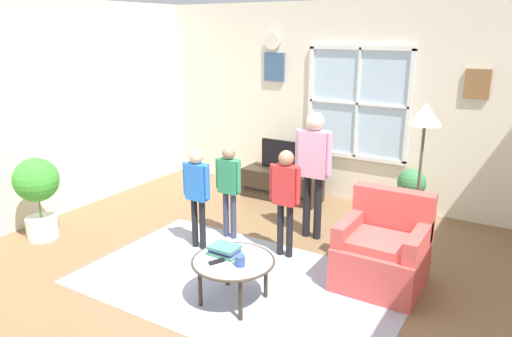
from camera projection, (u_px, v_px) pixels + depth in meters
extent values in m
cube|color=brown|center=(220.00, 286.00, 4.54)|extent=(6.25, 6.40, 0.02)
cube|color=silver|center=(343.00, 103.00, 6.59)|extent=(5.65, 0.12, 2.69)
cube|color=silver|center=(358.00, 103.00, 6.40)|extent=(1.36, 0.02, 1.45)
cube|color=white|center=(361.00, 47.00, 6.19)|extent=(1.42, 0.04, 0.06)
cube|color=white|center=(354.00, 156.00, 6.59)|extent=(1.42, 0.04, 0.06)
cube|color=white|center=(311.00, 100.00, 6.73)|extent=(0.06, 0.04, 1.45)
cube|color=white|center=(409.00, 108.00, 6.05)|extent=(0.06, 0.04, 1.45)
cube|color=white|center=(357.00, 104.00, 6.39)|extent=(0.03, 0.04, 1.45)
cube|color=white|center=(357.00, 104.00, 6.39)|extent=(1.36, 0.04, 0.03)
cube|color=#38567A|center=(274.00, 67.00, 6.91)|extent=(0.32, 0.03, 0.40)
cube|color=olive|center=(477.00, 84.00, 5.59)|extent=(0.28, 0.03, 0.34)
cylinder|color=silver|center=(273.00, 41.00, 6.82)|extent=(0.24, 0.04, 0.24)
cube|color=silver|center=(15.00, 117.00, 5.59)|extent=(0.12, 5.80, 2.69)
cube|color=#999EAD|center=(240.00, 282.00, 4.59)|extent=(3.04, 1.86, 0.01)
cube|color=#2D2319|center=(282.00, 185.00, 6.81)|extent=(1.12, 0.43, 0.41)
cube|color=black|center=(274.00, 193.00, 6.64)|extent=(1.01, 0.02, 0.02)
cylinder|color=#4C4C4C|center=(282.00, 169.00, 6.74)|extent=(0.08, 0.08, 0.05)
cube|color=black|center=(283.00, 155.00, 6.69)|extent=(0.64, 0.05, 0.40)
cube|color=black|center=(282.00, 155.00, 6.66)|extent=(0.60, 0.01, 0.36)
cube|color=#D14C47|center=(380.00, 265.00, 4.48)|extent=(0.76, 0.72, 0.42)
cube|color=#D14C47|center=(393.00, 211.00, 4.60)|extent=(0.76, 0.16, 0.45)
cube|color=#D14C47|center=(349.00, 227.00, 4.55)|extent=(0.12, 0.65, 0.20)
cube|color=#D14C47|center=(418.00, 242.00, 4.23)|extent=(0.12, 0.65, 0.20)
cube|color=#E1524D|center=(381.00, 242.00, 4.37)|extent=(0.61, 0.50, 0.08)
cylinder|color=#99B2B7|center=(233.00, 261.00, 4.16)|extent=(0.71, 0.71, 0.02)
torus|color=#3F3328|center=(233.00, 261.00, 4.16)|extent=(0.73, 0.73, 0.02)
cylinder|color=#33281E|center=(227.00, 266.00, 4.49)|extent=(0.04, 0.04, 0.39)
cylinder|color=#33281E|center=(266.00, 278.00, 4.28)|extent=(0.04, 0.04, 0.39)
cylinder|color=#33281E|center=(200.00, 286.00, 4.15)|extent=(0.04, 0.04, 0.39)
cylinder|color=#33281E|center=(240.00, 299.00, 3.94)|extent=(0.04, 0.04, 0.39)
cube|color=#549476|center=(225.00, 253.00, 4.25)|extent=(0.26, 0.19, 0.03)
cube|color=#333399|center=(225.00, 250.00, 4.25)|extent=(0.25, 0.16, 0.03)
cube|color=#477E75|center=(225.00, 247.00, 4.24)|extent=(0.25, 0.20, 0.03)
cylinder|color=#334C8C|center=(240.00, 261.00, 4.05)|extent=(0.09, 0.09, 0.09)
cube|color=black|center=(217.00, 262.00, 4.10)|extent=(0.10, 0.14, 0.02)
cylinder|color=black|center=(195.00, 223.00, 5.27)|extent=(0.07, 0.07, 0.56)
cylinder|color=black|center=(202.00, 225.00, 5.22)|extent=(0.07, 0.07, 0.56)
cube|color=blue|center=(197.00, 182.00, 5.11)|extent=(0.24, 0.13, 0.40)
sphere|color=#D8AD8C|center=(196.00, 157.00, 5.03)|extent=(0.15, 0.15, 0.15)
cylinder|color=blue|center=(185.00, 178.00, 5.16)|extent=(0.05, 0.05, 0.36)
cylinder|color=blue|center=(207.00, 183.00, 5.02)|extent=(0.05, 0.05, 0.36)
cylinder|color=#333851|center=(226.00, 214.00, 5.53)|extent=(0.07, 0.07, 0.55)
cylinder|color=#333851|center=(233.00, 216.00, 5.48)|extent=(0.07, 0.07, 0.55)
cube|color=#338C59|center=(229.00, 176.00, 5.38)|extent=(0.24, 0.12, 0.39)
sphere|color=#A87A5B|center=(229.00, 153.00, 5.30)|extent=(0.15, 0.15, 0.15)
cylinder|color=#338C59|center=(218.00, 173.00, 5.43)|extent=(0.05, 0.05, 0.35)
cylinder|color=#338C59|center=(238.00, 177.00, 5.29)|extent=(0.05, 0.05, 0.35)
cylinder|color=black|center=(307.00, 206.00, 5.53)|extent=(0.09, 0.09, 0.74)
cylinder|color=black|center=(318.00, 208.00, 5.46)|extent=(0.09, 0.09, 0.74)
cube|color=#DB9EBC|center=(314.00, 154.00, 5.32)|extent=(0.32, 0.17, 0.52)
sphere|color=beige|center=(315.00, 122.00, 5.21)|extent=(0.20, 0.20, 0.20)
cylinder|color=#DB9EBC|center=(298.00, 150.00, 5.38)|extent=(0.07, 0.07, 0.47)
cylinder|color=#DB9EBC|center=(329.00, 154.00, 5.20)|extent=(0.07, 0.07, 0.47)
cylinder|color=black|center=(280.00, 229.00, 5.08)|extent=(0.07, 0.07, 0.58)
cylinder|color=black|center=(290.00, 231.00, 5.03)|extent=(0.07, 0.07, 0.58)
cube|color=red|center=(286.00, 185.00, 4.91)|extent=(0.25, 0.13, 0.41)
sphere|color=#A87A5B|center=(286.00, 158.00, 4.83)|extent=(0.16, 0.16, 0.16)
cylinder|color=red|center=(272.00, 181.00, 4.96)|extent=(0.05, 0.05, 0.37)
cylinder|color=red|center=(298.00, 186.00, 4.82)|extent=(0.05, 0.05, 0.37)
cylinder|color=silver|center=(409.00, 215.00, 5.93)|extent=(0.30, 0.30, 0.23)
cylinder|color=#4C7238|center=(410.00, 202.00, 5.88)|extent=(0.02, 0.02, 0.14)
sphere|color=#367843|center=(412.00, 183.00, 5.81)|extent=(0.34, 0.34, 0.34)
cylinder|color=silver|center=(42.00, 227.00, 5.53)|extent=(0.35, 0.35, 0.26)
cylinder|color=#4C7238|center=(40.00, 209.00, 5.47)|extent=(0.02, 0.02, 0.20)
sphere|color=green|center=(36.00, 180.00, 5.37)|extent=(0.50, 0.50, 0.50)
cylinder|color=black|center=(412.00, 255.00, 5.11)|extent=(0.26, 0.26, 0.03)
cylinder|color=brown|center=(418.00, 193.00, 4.91)|extent=(0.03, 0.03, 1.43)
cone|color=beige|center=(426.00, 114.00, 4.69)|extent=(0.32, 0.32, 0.22)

